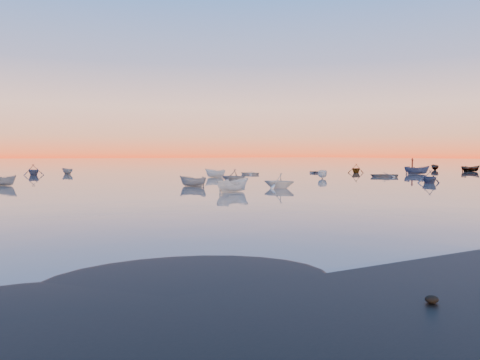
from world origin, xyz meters
TOP-DOWN VIEW (x-y plane):
  - ground at (0.00, 100.00)m, footprint 600.00×600.00m
  - moored_fleet at (0.00, 53.00)m, footprint 124.00×58.00m
  - boat_near_center at (-4.94, 24.00)m, footprint 2.33×3.91m
  - boat_near_right at (1.66, 36.30)m, footprint 3.95×2.98m
  - channel_marker at (46.56, 48.73)m, footprint 0.80×0.80m

SIDE VIEW (x-z plane):
  - ground at x=0.00m, z-range 0.00..0.00m
  - moored_fleet at x=0.00m, z-range -0.60..0.60m
  - boat_near_center at x=-4.94m, z-range -0.63..0.63m
  - boat_near_right at x=1.66m, z-range -0.63..0.63m
  - channel_marker at x=46.56m, z-range -0.30..2.55m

